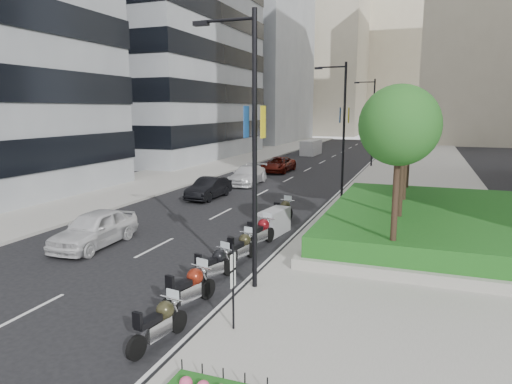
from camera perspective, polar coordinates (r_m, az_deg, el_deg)
The scene contains 31 objects.
ground at distance 16.75m, azimuth -15.61°, elevation -11.05°, with size 160.00×160.00×0.00m, color black.
sidewalk_right at distance 42.96m, azimuth 19.56°, elevation 1.81°, with size 10.00×100.00×0.15m, color #9E9B93.
sidewalk_left at distance 47.96m, azimuth -6.40°, elevation 3.18°, with size 8.00×100.00×0.15m, color #9E9B93.
lane_edge at distance 43.34m, azimuth 12.53°, elevation 2.14°, with size 0.12×100.00×0.01m, color silver.
lane_centre at distance 44.32m, azimuth 5.86°, elevation 2.51°, with size 0.12×100.00×0.01m, color silver.
building_grey_far at distance 89.48m, azimuth -1.87°, elevation 16.10°, with size 22.00×26.00×30.00m, color gray.
building_cream_right at distance 94.18m, azimuth 29.02°, elevation 16.41°, with size 28.00×24.00×36.00m, color #B7AD93.
building_cream_left at distance 116.34m, azimuth 6.76°, elevation 15.69°, with size 26.00×24.00×34.00m, color #B7AD93.
building_cream_centre at distance 133.39m, azimuth 17.59°, elevation 15.46°, with size 30.00×24.00×38.00m, color #B7AD93.
planter at distance 23.26m, azimuth 21.27°, elevation -4.44°, with size 10.00×14.00×0.40m, color #A29F97.
hedge at distance 23.12m, azimuth 21.37°, elevation -3.00°, with size 9.40×13.40×0.80m, color #164F17.
tree_0 at distance 16.58m, azimuth 17.48°, elevation 7.88°, with size 2.80×2.80×6.30m.
tree_1 at distance 20.58m, azimuth 18.06°, elevation 8.23°, with size 2.80×2.80×6.30m.
tree_2 at distance 24.57m, azimuth 18.46°, elevation 8.47°, with size 2.80×2.80×6.30m.
tree_3 at distance 28.57m, azimuth 18.74°, elevation 8.64°, with size 2.80×2.80×6.30m.
lamp_post_0 at distance 14.54m, azimuth -0.75°, elevation 6.65°, with size 2.34×0.45×9.00m.
lamp_post_1 at distance 31.00m, azimuth 10.67°, elevation 8.43°, with size 2.34×0.45×9.00m.
lamp_post_2 at distance 48.84m, azimuth 14.26°, elevation 8.93°, with size 2.34×0.45×9.00m.
parking_sign at distance 12.35m, azimuth -2.88°, elevation -11.27°, with size 0.06×0.32×2.50m.
motorcycle_0 at distance 12.41m, azimuth -11.99°, elevation -15.74°, with size 0.74×2.20×1.10m.
motorcycle_1 at distance 14.29m, azimuth -8.30°, elevation -11.81°, with size 0.88×2.36×1.19m.
motorcycle_2 at distance 16.26m, azimuth -5.24°, elevation -9.12°, with size 0.96×2.17×1.12m.
motorcycle_3 at distance 18.09m, azimuth -1.82°, elevation -7.02°, with size 0.75×2.26×1.13m.
motorcycle_4 at distance 20.11m, azimuth 0.57°, elevation -5.08°, with size 0.81×2.43×1.22m.
motorcycle_5 at distance 22.12m, azimuth 2.33°, elevation -3.76°, with size 1.08×2.14×1.23m.
motorcycle_6 at distance 24.26m, azimuth 3.42°, elevation -2.46°, with size 0.80×2.38×1.19m.
car_a at distance 21.41m, azimuth -19.55°, elevation -4.34°, with size 1.88×4.67×1.59m, color white.
car_b at distance 31.08m, azimuth -5.93°, elevation 0.48°, with size 1.50×4.31×1.42m, color black.
car_c at distance 36.78m, azimuth -1.06°, elevation 2.13°, with size 2.10×5.17×1.50m, color silver.
car_d at distance 44.16m, azimuth 2.81°, elevation 3.44°, with size 2.36×5.11×1.42m, color #5A120A.
delivery_van at distance 60.97m, azimuth 6.85°, elevation 5.46°, with size 2.00×4.67×1.92m.
Camera 1 is at (9.33, -12.55, 6.00)m, focal length 32.00 mm.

